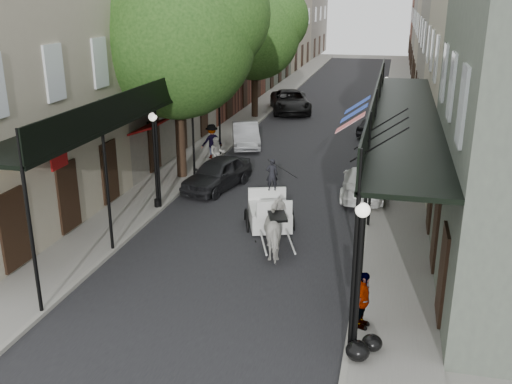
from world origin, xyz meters
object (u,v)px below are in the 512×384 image
Objects in this scene: tree_near at (186,32)px; pedestrian_walking at (217,153)px; horse at (278,230)px; pedestrian_sidewalk_left at (212,141)px; lamppost_left at (155,159)px; lamppost_right_near at (358,279)px; car_right_near at (363,182)px; car_left_near at (217,174)px; carriage at (269,196)px; pedestrian_sidewalk_right at (363,300)px; lamppost_right_far at (384,110)px; car_left_mid at (245,135)px; tree_far at (261,29)px; car_right_far at (375,125)px; car_left_far at (290,102)px.

tree_near is 6.22× the size of pedestrian_walking.
pedestrian_sidewalk_left is at bearing -80.66° from horse.
lamppost_right_near is at bearing -44.29° from lamppost_left.
lamppost_right_near is 0.87× the size of car_right_near.
car_right_near is at bearing 92.50° from lamppost_right_near.
car_left_near is 0.93× the size of car_right_near.
carriage is 1.85× the size of pedestrian_sidewalk_right.
pedestrian_sidewalk_left is (-5.46, 10.10, 0.16)m from horse.
tree_near is at bearing -136.69° from lamppost_right_far.
carriage is 0.70× the size of car_left_near.
car_left_near is (-6.70, -9.00, -1.37)m from lamppost_right_far.
car_left_mid is (-7.35, -1.68, -1.39)m from lamppost_right_far.
pedestrian_walking reaches higher than car_left_near.
lamppost_right_near is at bearing -43.75° from car_left_near.
lamppost_right_far is at bearing 169.52° from pedestrian_sidewalk_left.
pedestrian_sidewalk_left is at bearing -89.76° from tree_far.
car_right_near is at bearing 103.49° from car_right_far.
tree_near is 6.14m from car_left_near.
lamppost_right_far is at bearing 68.24° from car_left_near.
pedestrian_walking is 0.39× the size of car_left_mid.
car_left_near is (1.60, -1.18, -5.81)m from tree_near.
lamppost_right_far is 8.67m from car_right_near.
lamppost_left is 4.64m from carriage.
lamppost_right_near is at bearing -82.87° from pedestrian_walking.
tree_far is at bearing 90.19° from tree_near.
tree_far is 22.30m from horse.
horse is 2.58m from carriage.
pedestrian_sidewalk_left reaches higher than car_right_far.
pedestrian_sidewalk_left is at bearing 125.54° from car_left_near.
lamppost_left is 1.00× the size of lamppost_right_far.
carriage is 0.69× the size of car_left_mid.
tree_far is at bearing 107.68° from lamppost_right_near.
car_right_near is (7.85, -14.72, -5.22)m from tree_far.
lamppost_left is (-8.20, 8.00, 0.00)m from lamppost_right_near.
tree_far is at bearing -141.05° from car_left_far.
car_left_mid is at bearing -147.47° from pedestrian_sidewalk_left.
car_left_mid is 10.19m from car_left_far.
car_left_mid is (-7.35, 18.32, -1.39)m from lamppost_right_near.
car_left_far reaches higher than car_left_mid.
horse is 0.71× the size of carriage.
carriage is 1.78× the size of pedestrian_walking.
car_right_near is 11.32m from car_right_far.
car_right_far is (-0.50, 22.78, -1.42)m from lamppost_right_near.
lamppost_right_far is at bearing 17.27° from pedestrian_walking.
lamppost_right_far is 1.90× the size of horse.
car_right_far is at bearing 100.19° from lamppost_right_far.
tree_near is 8.52m from car_left_mid.
tree_near is 17.35m from car_left_far.
pedestrian_walking is at bearing 45.18° from pedestrian_sidewalk_right.
pedestrian_sidewalk_right is at bearing -89.70° from lamppost_right_far.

